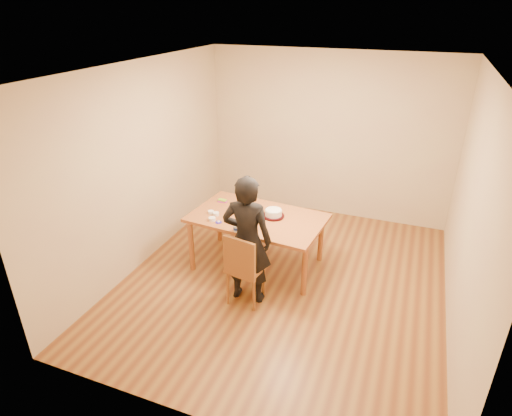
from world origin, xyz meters
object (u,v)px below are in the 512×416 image
(dining_table, at_px, (257,218))
(person, at_px, (247,240))
(dining_chair, at_px, (246,268))
(cake_plate, at_px, (273,216))
(cake, at_px, (273,213))

(dining_table, height_order, person, person)
(dining_chair, bearing_deg, person, 100.35)
(cake_plate, xyz_separation_m, cake, (0.00, 0.00, 0.05))
(cake_plate, relative_size, person, 0.18)
(cake, bearing_deg, dining_table, -160.00)
(dining_chair, xyz_separation_m, person, (0.00, 0.05, 0.36))
(dining_table, xyz_separation_m, dining_chair, (0.15, -0.78, -0.28))
(dining_table, relative_size, dining_chair, 4.43)
(dining_chair, relative_size, cake, 1.77)
(person, bearing_deg, dining_table, -83.32)
(cake, bearing_deg, person, -93.61)
(dining_table, bearing_deg, dining_chair, -73.87)
(dining_chair, height_order, cake, cake)
(dining_chair, bearing_deg, cake_plate, 96.93)
(dining_table, distance_m, person, 0.75)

